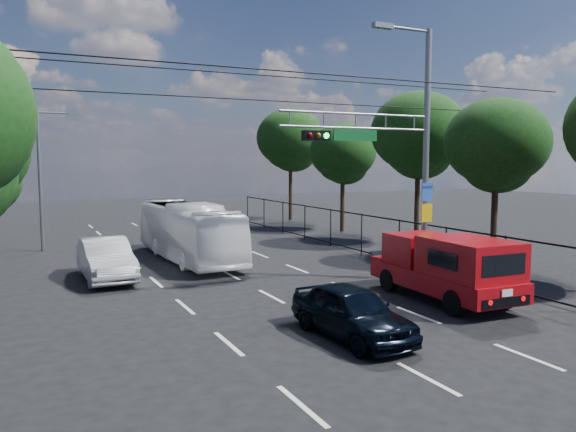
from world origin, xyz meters
TOP-DOWN VIEW (x-y plane):
  - ground at (0.00, 0.00)m, footprint 120.00×120.00m
  - lane_markings at (-0.00, 14.00)m, footprint 6.12×38.00m
  - signal_mast at (5.28, 7.99)m, footprint 6.43×0.39m
  - streetlight_left at (-6.33, 22.00)m, footprint 2.09×0.22m
  - utility_wires at (0.00, 8.83)m, footprint 22.00×5.04m
  - fence_right at (7.60, 12.17)m, footprint 0.06×34.03m
  - tree_right_b at (11.22, 9.02)m, footprint 4.50×4.50m
  - tree_right_c at (11.82, 15.02)m, footprint 5.10×5.10m
  - tree_right_d at (11.42, 22.02)m, footprint 4.32×4.32m
  - tree_right_e at (11.62, 30.02)m, footprint 5.28×5.28m
  - red_pickup at (4.95, 5.05)m, footprint 2.38×5.94m
  - navy_hatchback at (0.06, 3.05)m, footprint 1.86×4.17m
  - white_bus at (-0.53, 16.19)m, footprint 2.50×9.60m
  - white_van at (-4.62, 13.39)m, footprint 1.74×4.83m

SIDE VIEW (x-z plane):
  - ground at x=0.00m, z-range 0.00..0.00m
  - lane_markings at x=0.00m, z-range 0.00..0.01m
  - navy_hatchback at x=0.06m, z-range 0.00..1.39m
  - white_van at x=-4.62m, z-range 0.00..1.58m
  - fence_right at x=7.60m, z-range 0.03..2.03m
  - red_pickup at x=4.95m, z-range 0.07..2.25m
  - white_bus at x=-0.53m, z-range 0.00..2.66m
  - streetlight_left at x=-6.33m, z-range 0.40..7.48m
  - tree_right_d at x=11.42m, z-range 1.34..8.36m
  - tree_right_b at x=11.22m, z-range 1.40..8.71m
  - signal_mast at x=5.28m, z-range 0.49..9.99m
  - tree_right_c at x=11.82m, z-range 1.59..9.88m
  - tree_right_e at x=11.62m, z-range 1.65..10.23m
  - utility_wires at x=0.00m, z-range 6.86..7.60m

